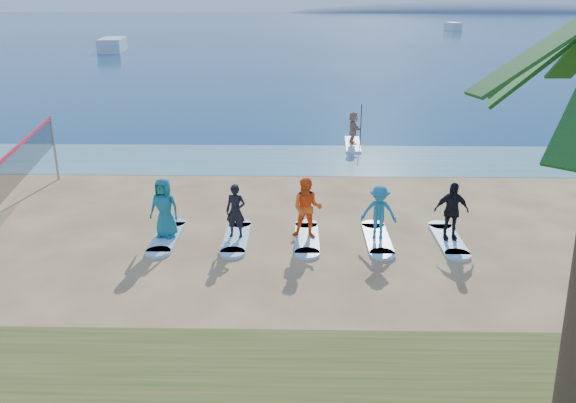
{
  "coord_description": "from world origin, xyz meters",
  "views": [
    {
      "loc": [
        0.99,
        -13.3,
        6.62
      ],
      "look_at": [
        0.67,
        2.0,
        1.1
      ],
      "focal_mm": 35.0,
      "sensor_mm": 36.0,
      "label": 1
    }
  ],
  "objects_px": {
    "surfboard_3": "(377,239)",
    "surfboard_4": "(448,240)",
    "surfboard_0": "(167,237)",
    "student_0": "(164,208)",
    "boat_offshore_a": "(113,51)",
    "student_3": "(379,212)",
    "surfboard_1": "(237,238)",
    "boat_offshore_b": "(452,31)",
    "paddleboarder": "(353,128)",
    "volleyball_net": "(20,164)",
    "surfboard_2": "(307,238)",
    "student_4": "(451,211)",
    "student_1": "(236,211)",
    "student_2": "(307,208)",
    "paddleboard": "(353,144)"
  },
  "relations": [
    {
      "from": "volleyball_net",
      "to": "paddleboarder",
      "type": "height_order",
      "value": "volleyball_net"
    },
    {
      "from": "surfboard_0",
      "to": "student_0",
      "type": "relative_size",
      "value": 1.24
    },
    {
      "from": "paddleboarder",
      "to": "student_0",
      "type": "distance_m",
      "value": 12.98
    },
    {
      "from": "volleyball_net",
      "to": "surfboard_2",
      "type": "bearing_deg",
      "value": -8.09
    },
    {
      "from": "boat_offshore_b",
      "to": "student_1",
      "type": "height_order",
      "value": "student_1"
    },
    {
      "from": "surfboard_0",
      "to": "surfboard_4",
      "type": "height_order",
      "value": "same"
    },
    {
      "from": "surfboard_2",
      "to": "surfboard_4",
      "type": "bearing_deg",
      "value": 0.0
    },
    {
      "from": "surfboard_0",
      "to": "surfboard_2",
      "type": "xyz_separation_m",
      "value": [
        4.12,
        0.0,
        0.0
      ]
    },
    {
      "from": "paddleboard",
      "to": "boat_offshore_b",
      "type": "bearing_deg",
      "value": 76.48
    },
    {
      "from": "boat_offshore_a",
      "to": "student_1",
      "type": "relative_size",
      "value": 5.45
    },
    {
      "from": "paddleboard",
      "to": "boat_offshore_a",
      "type": "distance_m",
      "value": 58.41
    },
    {
      "from": "boat_offshore_b",
      "to": "paddleboarder",
      "type": "bearing_deg",
      "value": -112.55
    },
    {
      "from": "student_1",
      "to": "student_0",
      "type": "bearing_deg",
      "value": -168.91
    },
    {
      "from": "student_2",
      "to": "student_4",
      "type": "xyz_separation_m",
      "value": [
        4.12,
        0.0,
        -0.05
      ]
    },
    {
      "from": "student_0",
      "to": "surfboard_4",
      "type": "relative_size",
      "value": 0.8
    },
    {
      "from": "student_4",
      "to": "student_3",
      "type": "bearing_deg",
      "value": 178.3
    },
    {
      "from": "student_0",
      "to": "student_2",
      "type": "height_order",
      "value": "student_2"
    },
    {
      "from": "surfboard_1",
      "to": "student_4",
      "type": "xyz_separation_m",
      "value": [
        6.17,
        -0.0,
        0.89
      ]
    },
    {
      "from": "boat_offshore_b",
      "to": "surfboard_2",
      "type": "distance_m",
      "value": 122.17
    },
    {
      "from": "surfboard_2",
      "to": "paddleboard",
      "type": "bearing_deg",
      "value": 78.35
    },
    {
      "from": "surfboard_3",
      "to": "surfboard_4",
      "type": "xyz_separation_m",
      "value": [
        2.06,
        0.0,
        0.0
      ]
    },
    {
      "from": "surfboard_3",
      "to": "paddleboard",
      "type": "bearing_deg",
      "value": 88.65
    },
    {
      "from": "paddleboarder",
      "to": "student_4",
      "type": "relative_size",
      "value": 0.89
    },
    {
      "from": "surfboard_1",
      "to": "paddleboarder",
      "type": "bearing_deg",
      "value": 68.75
    },
    {
      "from": "student_0",
      "to": "surfboard_3",
      "type": "relative_size",
      "value": 0.8
    },
    {
      "from": "boat_offshore_b",
      "to": "student_0",
      "type": "height_order",
      "value": "student_0"
    },
    {
      "from": "boat_offshore_b",
      "to": "surfboard_3",
      "type": "distance_m",
      "value": 121.62
    },
    {
      "from": "surfboard_3",
      "to": "paddleboarder",
      "type": "bearing_deg",
      "value": 88.65
    },
    {
      "from": "paddleboarder",
      "to": "student_4",
      "type": "xyz_separation_m",
      "value": [
        1.79,
        -11.27,
        0.06
      ]
    },
    {
      "from": "student_3",
      "to": "student_0",
      "type": "bearing_deg",
      "value": -170.44
    },
    {
      "from": "paddleboarder",
      "to": "surfboard_2",
      "type": "relative_size",
      "value": 0.69
    },
    {
      "from": "boat_offshore_a",
      "to": "student_2",
      "type": "relative_size",
      "value": 4.81
    },
    {
      "from": "paddleboarder",
      "to": "surfboard_4",
      "type": "height_order",
      "value": "paddleboarder"
    },
    {
      "from": "student_3",
      "to": "surfboard_1",
      "type": "bearing_deg",
      "value": -170.44
    },
    {
      "from": "surfboard_2",
      "to": "student_0",
      "type": "bearing_deg",
      "value": -180.0
    },
    {
      "from": "student_0",
      "to": "student_4",
      "type": "height_order",
      "value": "student_0"
    },
    {
      "from": "volleyball_net",
      "to": "student_4",
      "type": "xyz_separation_m",
      "value": [
        12.88,
        -1.25,
        -0.97
      ]
    },
    {
      "from": "paddleboard",
      "to": "student_4",
      "type": "xyz_separation_m",
      "value": [
        1.79,
        -11.27,
        0.88
      ]
    },
    {
      "from": "boat_offshore_a",
      "to": "surfboard_2",
      "type": "distance_m",
      "value": 67.61
    },
    {
      "from": "paddleboard",
      "to": "paddleboarder",
      "type": "distance_m",
      "value": 0.82
    },
    {
      "from": "boat_offshore_a",
      "to": "surfboard_3",
      "type": "bearing_deg",
      "value": -76.11
    },
    {
      "from": "boat_offshore_b",
      "to": "surfboard_1",
      "type": "bearing_deg",
      "value": -113.0
    },
    {
      "from": "paddleboarder",
      "to": "student_0",
      "type": "bearing_deg",
      "value": 144.79
    },
    {
      "from": "surfboard_0",
      "to": "student_0",
      "type": "xyz_separation_m",
      "value": [
        0.0,
        -0.0,
        0.93
      ]
    },
    {
      "from": "surfboard_1",
      "to": "surfboard_2",
      "type": "relative_size",
      "value": 1.0
    },
    {
      "from": "student_1",
      "to": "student_3",
      "type": "distance_m",
      "value": 4.12
    },
    {
      "from": "surfboard_2",
      "to": "student_3",
      "type": "distance_m",
      "value": 2.22
    },
    {
      "from": "boat_offshore_a",
      "to": "surfboard_2",
      "type": "xyz_separation_m",
      "value": [
        25.5,
        -62.62,
        0.04
      ]
    },
    {
      "from": "student_1",
      "to": "student_2",
      "type": "height_order",
      "value": "student_2"
    },
    {
      "from": "student_0",
      "to": "student_1",
      "type": "bearing_deg",
      "value": 12.15
    }
  ]
}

